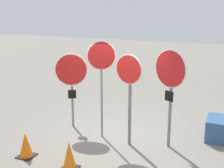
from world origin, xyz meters
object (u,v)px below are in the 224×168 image
stop_sign_3 (170,79)px  traffic_cone_1 (69,156)px  stop_sign_0 (71,75)px  stop_sign_1 (101,64)px  traffic_cone_0 (26,145)px  stop_sign_2 (129,82)px

stop_sign_3 → traffic_cone_1: 2.89m
stop_sign_0 → stop_sign_3: stop_sign_3 is taller
stop_sign_1 → traffic_cone_0: 2.65m
stop_sign_0 → stop_sign_1: size_ratio=0.83×
stop_sign_1 → traffic_cone_0: size_ratio=4.39×
stop_sign_1 → stop_sign_2: (0.79, -0.16, -0.35)m
stop_sign_0 → traffic_cone_0: 2.32m
traffic_cone_0 → traffic_cone_1: 1.22m
stop_sign_2 → stop_sign_3: stop_sign_3 is taller
stop_sign_0 → traffic_cone_1: bearing=-90.1°
stop_sign_2 → traffic_cone_0: size_ratio=3.96×
stop_sign_0 → stop_sign_3: (2.77, -0.23, 0.21)m
traffic_cone_1 → stop_sign_2: bearing=63.2°
stop_sign_1 → traffic_cone_0: bearing=-151.6°
stop_sign_3 → traffic_cone_1: size_ratio=3.88×
stop_sign_2 → traffic_cone_0: (-2.01, -1.47, -1.35)m
stop_sign_2 → traffic_cone_1: size_ratio=3.67×
stop_sign_2 → traffic_cone_1: bearing=-102.3°
stop_sign_2 → stop_sign_0: bearing=180.0°
stop_sign_1 → traffic_cone_1: stop_sign_1 is taller
stop_sign_2 → stop_sign_3: size_ratio=0.95×
traffic_cone_1 → stop_sign_1: bearing=89.9°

